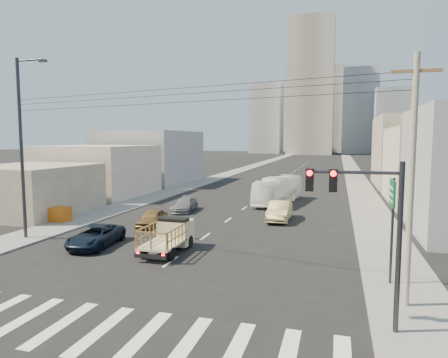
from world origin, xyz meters
The scene contains 27 objects.
ground centered at (0.00, 0.00, 0.00)m, with size 420.00×420.00×0.00m, color black.
sidewalk_left centered at (-11.75, 70.00, 0.06)m, with size 3.50×180.00×0.12m, color gray.
sidewalk_right centered at (11.75, 70.00, 0.06)m, with size 3.50×180.00×0.12m, color gray.
crosswalk centered at (0.02, -6.00, 0.01)m, with size 18.59×3.80×0.01m.
lane_dashes centered at (0.00, 53.00, 0.01)m, with size 0.15×104.00×0.01m.
flatbed_pickup centered at (-0.90, 3.82, 1.09)m, with size 1.95×4.41×1.90m.
navy_pickup centered at (-5.83, 3.70, 0.65)m, with size 2.16×4.69×1.30m, color black.
city_bus centered at (2.76, 24.05, 1.40)m, with size 2.36×10.08×2.81m, color white.
sedan_brown centered at (-4.88, 9.72, 0.68)m, with size 1.60×3.99×1.36m, color brown.
sedan_tan centered at (4.16, 15.01, 0.80)m, with size 1.69×4.84×1.59m, color tan.
sedan_grey centered at (-4.99, 16.76, 0.63)m, with size 1.77×4.35×1.26m, color slate.
traffic_signal centered at (9.77, -3.51, 4.08)m, with size 3.23×0.35×6.00m.
green_sign centered at (11.16, 1.50, 3.74)m, with size 0.18×1.60×5.00m.
utility_pole centered at (11.50, -1.00, 5.19)m, with size 1.80×0.24×10.00m.
streetlamp_left centered at (-11.39, 4.00, 6.44)m, with size 2.36×0.25×12.00m.
overhead_wires centered at (0.00, 1.50, 8.97)m, with size 23.01×5.02×0.72m.
crate_stack centered at (-13.00, 9.17, 0.69)m, with size 1.80×1.20×1.14m.
bldg_right_mid centered at (19.50, 28.00, 4.00)m, with size 11.00×14.00×8.00m, color #C0B39B.
bldg_right_far centered at (20.00, 44.00, 5.00)m, with size 12.00×16.00×10.00m, color gray.
bldg_left_near centered at (-18.00, 12.00, 2.20)m, with size 9.00×10.00×4.40m, color gray.
bldg_left_mid centered at (-19.00, 24.00, 3.00)m, with size 11.00×12.00×6.00m, color #C0B39B.
bldg_left_far centered at (-19.50, 39.00, 4.00)m, with size 12.00×16.00×8.00m, color #959698.
high_rise_tower centered at (-4.00, 170.00, 30.00)m, with size 20.00×20.00×60.00m, color gray.
midrise_ne centered at (18.00, 185.00, 20.00)m, with size 16.00×16.00×40.00m, color #95989E.
midrise_nw centered at (-26.00, 180.00, 17.00)m, with size 15.00×15.00×34.00m, color #95989E.
midrise_back centered at (6.00, 200.00, 22.00)m, with size 18.00×18.00×44.00m, color #959698.
midrise_east centered at (30.00, 165.00, 14.00)m, with size 14.00×14.00×28.00m, color #95989E.
Camera 1 is at (8.75, -17.78, 6.72)m, focal length 32.00 mm.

